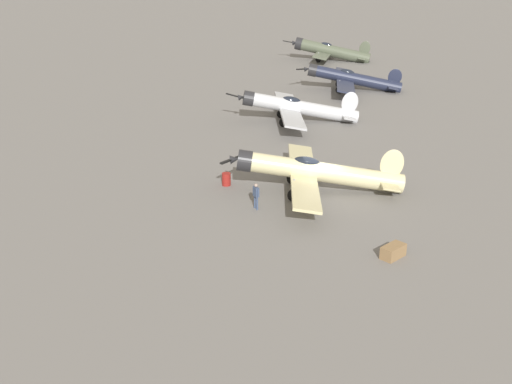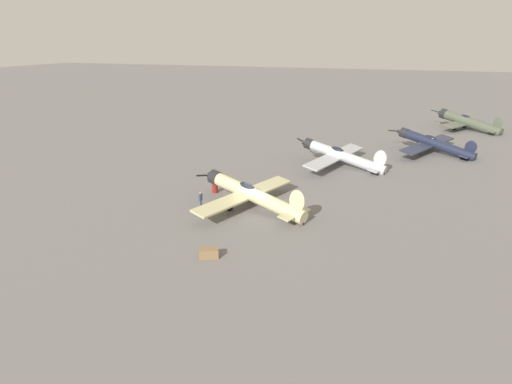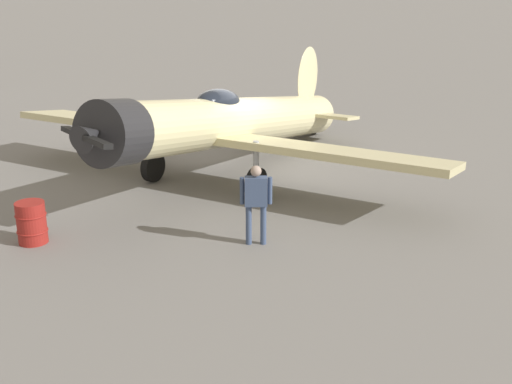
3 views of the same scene
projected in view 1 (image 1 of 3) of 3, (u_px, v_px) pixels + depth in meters
name	position (u px, v px, depth m)	size (l,w,h in m)	color
ground_plane	(322.00, 193.00, 40.03)	(400.00, 400.00, 0.00)	slate
airplane_foreground	(315.00, 171.00, 39.51)	(11.65, 11.92, 3.07)	beige
airplane_mid_apron	(297.00, 107.00, 55.79)	(11.64, 12.86, 3.19)	#B7BABF
airplane_far_line	(351.00, 78.00, 68.38)	(11.41, 12.88, 3.18)	#1E2338
airplane_outer_stand	(330.00, 51.00, 86.63)	(11.15, 9.59, 3.51)	#4C5442
ground_crew_mechanic	(256.00, 194.00, 37.17)	(0.29, 0.63, 1.64)	#384766
equipment_crate	(393.00, 251.00, 31.52)	(1.54, 1.22, 0.67)	olive
fuel_drum	(226.00, 179.00, 41.13)	(0.62, 0.62, 0.86)	maroon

